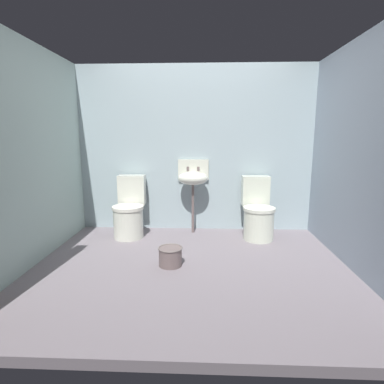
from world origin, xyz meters
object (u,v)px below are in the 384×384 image
Objects in this scene: toilet_left at (129,212)px; bucket at (170,256)px; sink at (193,178)px; toilet_right at (258,213)px.

toilet_left is 1.16m from bucket.
toilet_left is 0.96m from sink.
sink is (-0.85, 0.19, 0.43)m from toilet_right.
toilet_left is 1.00× the size of toilet_right.
sink reaches higher than toilet_left.
toilet_left is at bearing -167.25° from sink.
toilet_right reaches higher than bucket.
sink is (0.83, 0.19, 0.43)m from toilet_left.
toilet_right is 0.79× the size of sink.
bucket is (-1.03, -0.94, -0.22)m from toilet_right.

